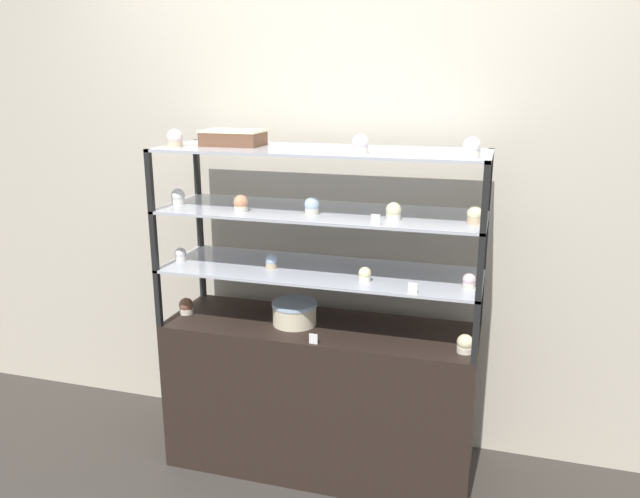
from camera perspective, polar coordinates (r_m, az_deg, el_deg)
ground_plane at (r=3.15m, az=0.00°, el=-18.96°), size 20.00×20.00×0.00m
back_wall at (r=3.00m, az=2.01°, el=6.17°), size 8.00×0.05×2.60m
display_base at (r=2.97m, az=0.00°, el=-13.30°), size 1.39×0.45×0.71m
display_riser_lower at (r=2.73m, az=0.00°, el=-2.16°), size 1.39×0.45×0.26m
display_riser_middle at (r=2.67m, az=0.00°, el=3.22°), size 1.39×0.45×0.26m
display_riser_upper at (r=2.62m, az=0.00°, el=8.82°), size 1.39×0.45×0.26m
layer_cake_centerpiece at (r=2.81m, az=-2.34°, el=-5.86°), size 0.20×0.20×0.10m
sheet_cake_frosted at (r=2.77m, az=-7.94°, el=10.05°), size 0.26×0.17×0.07m
cupcake_0 at (r=3.00m, az=-12.14°, el=-5.15°), size 0.07×0.07×0.08m
cupcake_1 at (r=2.60m, az=13.11°, el=-8.47°), size 0.07×0.07×0.08m
price_tag_0 at (r=2.62m, az=-0.61°, el=-8.22°), size 0.04×0.00×0.04m
cupcake_2 at (r=2.92m, az=-12.62°, el=-0.50°), size 0.05×0.05×0.06m
cupcake_3 at (r=2.75m, az=-4.47°, el=-1.15°), size 0.05×0.05×0.06m
cupcake_4 at (r=2.56m, az=4.12°, el=-2.35°), size 0.05×0.05×0.06m
cupcake_5 at (r=2.55m, az=13.47°, el=-2.86°), size 0.05×0.05×0.06m
price_tag_1 at (r=2.44m, az=8.47°, el=-3.56°), size 0.04×0.00×0.04m
cupcake_6 at (r=2.86m, az=-12.86°, el=4.66°), size 0.06×0.06×0.07m
cupcake_7 at (r=2.66m, az=-7.25°, el=4.13°), size 0.06×0.06×0.07m
cupcake_8 at (r=2.59m, az=-0.75°, el=3.95°), size 0.06×0.06×0.07m
cupcake_9 at (r=2.50m, az=6.73°, el=3.41°), size 0.06×0.06×0.07m
cupcake_10 at (r=2.48m, az=13.97°, el=2.99°), size 0.06×0.06×0.07m
price_tag_2 at (r=2.40m, az=5.09°, el=2.69°), size 0.04×0.00×0.04m
cupcake_11 at (r=2.77m, az=-13.13°, el=9.82°), size 0.07×0.07×0.08m
cupcake_12 at (r=2.45m, az=3.71°, el=9.51°), size 0.07×0.07×0.08m
cupcake_13 at (r=2.40m, az=13.72°, el=8.99°), size 0.07×0.07×0.08m
price_tag_3 at (r=2.33m, az=8.69°, el=8.75°), size 0.04×0.00×0.04m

